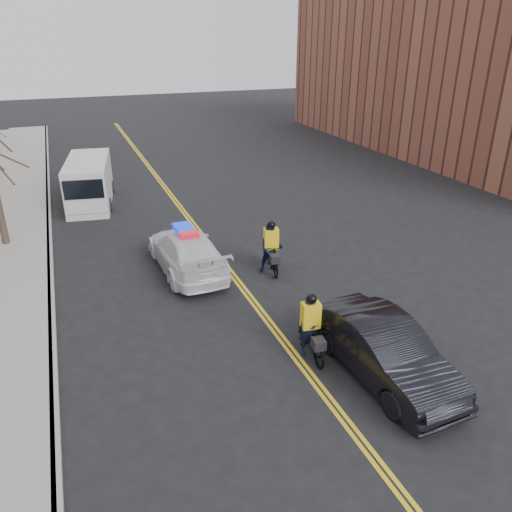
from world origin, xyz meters
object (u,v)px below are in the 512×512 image
object	(u,v)px
police_cruiser	(187,251)
cyclist_far	(271,252)
cargo_van	(89,183)
dark_sedan	(384,350)
cyclist_near	(310,334)

from	to	relation	value
police_cruiser	cyclist_far	bearing A→B (deg)	153.84
police_cruiser	cargo_van	distance (m)	9.38
dark_sedan	cyclist_far	size ratio (longest dim) A/B	2.34
dark_sedan	cyclist_far	xyz separation A→B (m)	(-0.28, 6.49, -0.00)
cargo_van	cyclist_far	bearing A→B (deg)	-53.64
cyclist_near	cargo_van	bearing A→B (deg)	113.28
cargo_van	cyclist_near	world-z (taller)	cargo_van
dark_sedan	cargo_van	bearing A→B (deg)	105.74
cargo_van	cyclist_near	xyz separation A→B (m)	(4.36, -15.25, -0.43)
cargo_van	cyclist_far	distance (m)	11.55
cyclist_near	cyclist_far	size ratio (longest dim) A/B	0.98
police_cruiser	cyclist_far	distance (m)	3.01
dark_sedan	cyclist_far	distance (m)	6.49
cyclist_far	dark_sedan	bearing A→B (deg)	-76.45
police_cruiser	dark_sedan	size ratio (longest dim) A/B	1.10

